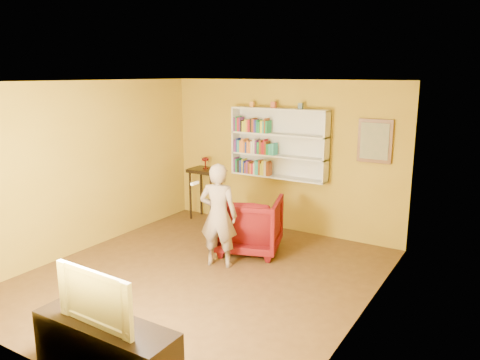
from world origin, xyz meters
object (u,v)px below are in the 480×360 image
bookshelf (280,143)px  console_table (206,178)px  person (218,215)px  armchair (249,224)px  ruby_lustre (205,160)px  television (102,295)px  tv_cabinet (106,348)px

bookshelf → console_table: bookshelf is taller
console_table → person: size_ratio=0.64×
console_table → armchair: size_ratio=1.01×
armchair → ruby_lustre: bearing=-51.8°
ruby_lustre → television: size_ratio=0.24×
television → console_table: bearing=116.4°
bookshelf → armchair: bearing=-86.1°
bookshelf → television: (0.52, -4.66, -0.78)m
bookshelf → ruby_lustre: bearing=-174.0°
ruby_lustre → person: person is taller
console_table → tv_cabinet: size_ratio=0.66×
bookshelf → person: bearing=-90.5°
armchair → person: 0.81m
tv_cabinet → armchair: bearing=97.2°
armchair → tv_cabinet: bearing=78.9°
tv_cabinet → console_table: bearing=114.4°
tv_cabinet → television: television is taller
ruby_lustre → television: 4.95m
person → television: bearing=84.6°
person → ruby_lustre: bearing=-66.5°
console_table → armchair: (1.60, -1.06, -0.38)m
armchair → tv_cabinet: size_ratio=0.65×
bookshelf → console_table: (-1.52, -0.16, -0.77)m
tv_cabinet → person: bearing=101.2°
person → tv_cabinet: bearing=84.6°
bookshelf → television: 4.75m
console_table → ruby_lustre: bearing=-116.6°
television → ruby_lustre: bearing=116.4°
armchair → tv_cabinet: (0.44, -3.44, -0.18)m
person → tv_cabinet: size_ratio=1.02×
console_table → armchair: console_table is taller
armchair → television: size_ratio=1.04×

